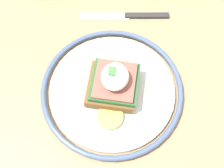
{
  "coord_description": "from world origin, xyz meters",
  "views": [
    {
      "loc": [
        -0.26,
        -0.03,
        1.3
      ],
      "look_at": [
        -0.02,
        0.01,
        0.79
      ],
      "focal_mm": 50.0,
      "sensor_mm": 36.0,
      "label": 1
    }
  ],
  "objects": [
    {
      "name": "ground_plane",
      "position": [
        0.0,
        0.0,
        0.0
      ],
      "size": [
        6.0,
        6.0,
        0.0
      ],
      "primitive_type": "plane",
      "color": "gray"
    },
    {
      "name": "dining_table",
      "position": [
        0.0,
        0.0,
        0.61
      ],
      "size": [
        0.86,
        0.67,
        0.75
      ],
      "color": "tan",
      "rests_on": "ground_plane"
    },
    {
      "name": "plate",
      "position": [
        -0.02,
        0.01,
        0.76
      ],
      "size": [
        0.27,
        0.27,
        0.02
      ],
      "color": "silver",
      "rests_on": "dining_table"
    },
    {
      "name": "sandwich",
      "position": [
        -0.02,
        0.0,
        0.79
      ],
      "size": [
        0.12,
        0.09,
        0.07
      ],
      "color": "brown",
      "rests_on": "plate"
    },
    {
      "name": "knife",
      "position": [
        0.16,
        -0.01,
        0.76
      ],
      "size": [
        0.04,
        0.19,
        0.01
      ],
      "color": "#2D2D2D",
      "rests_on": "dining_table"
    }
  ]
}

